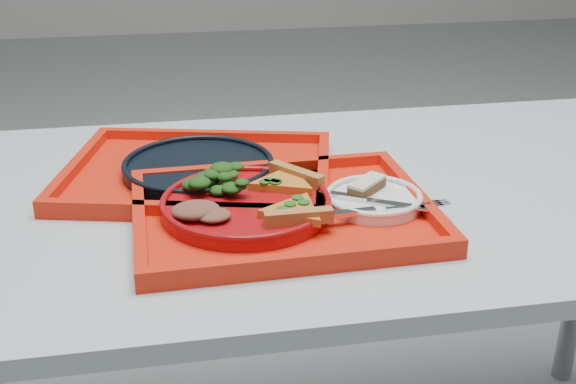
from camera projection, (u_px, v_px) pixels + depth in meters
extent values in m
cube|color=silver|center=(337.00, 194.00, 1.23)|extent=(1.60, 0.80, 0.03)
cube|color=red|center=(283.00, 216.00, 1.11)|extent=(0.46, 0.36, 0.01)
cube|color=red|center=(199.00, 176.00, 1.26)|extent=(0.52, 0.45, 0.01)
cylinder|color=#9D0A0E|center=(246.00, 207.00, 1.10)|extent=(0.26, 0.26, 0.02)
cylinder|color=white|center=(374.00, 201.00, 1.13)|extent=(0.15, 0.15, 0.01)
cylinder|color=black|center=(199.00, 168.00, 1.25)|extent=(0.26, 0.26, 0.02)
ellipsoid|color=black|center=(217.00, 177.00, 1.13)|extent=(0.09, 0.08, 0.04)
ellipsoid|color=brown|center=(196.00, 210.00, 1.05)|extent=(0.07, 0.06, 0.02)
cube|color=#4C2F19|center=(367.00, 187.00, 1.14)|extent=(0.07, 0.07, 0.02)
cube|color=beige|center=(367.00, 181.00, 1.14)|extent=(0.07, 0.07, 0.00)
cube|color=silver|center=(377.00, 201.00, 1.10)|extent=(0.17, 0.11, 0.01)
cube|color=silver|center=(384.00, 209.00, 1.08)|extent=(0.19, 0.04, 0.01)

